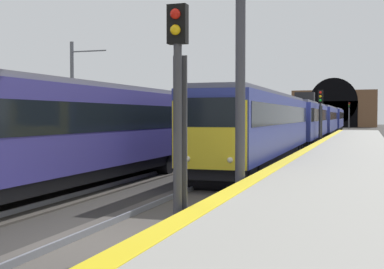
{
  "coord_description": "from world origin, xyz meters",
  "views": [
    {
      "loc": [
        -9.72,
        -5.23,
        2.76
      ],
      "look_at": [
        9.84,
        1.29,
        2.01
      ],
      "focal_mm": 49.14,
      "sensor_mm": 36.0,
      "label": 1
    }
  ],
  "objects_px": {
    "railway_signal_far": "(349,113)",
    "overhead_signal_gantry": "(107,19)",
    "railway_signal_near": "(178,110)",
    "railway_signal_mid": "(320,114)",
    "train_main_approaching": "(315,120)",
    "train_adjacent_platform": "(169,125)",
    "catenary_mast_near": "(73,100)"
  },
  "relations": [
    {
      "from": "railway_signal_mid",
      "to": "railway_signal_far",
      "type": "relative_size",
      "value": 0.87
    },
    {
      "from": "catenary_mast_near",
      "to": "train_main_approaching",
      "type": "bearing_deg",
      "value": -21.28
    },
    {
      "from": "railway_signal_near",
      "to": "train_adjacent_platform",
      "type": "bearing_deg",
      "value": -158.44
    },
    {
      "from": "train_adjacent_platform",
      "to": "railway_signal_mid",
      "type": "distance_m",
      "value": 17.49
    },
    {
      "from": "train_adjacent_platform",
      "to": "railway_signal_near",
      "type": "bearing_deg",
      "value": -158.35
    },
    {
      "from": "railway_signal_near",
      "to": "railway_signal_mid",
      "type": "height_order",
      "value": "railway_signal_near"
    },
    {
      "from": "train_main_approaching",
      "to": "overhead_signal_gantry",
      "type": "relative_size",
      "value": 9.33
    },
    {
      "from": "railway_signal_far",
      "to": "railway_signal_mid",
      "type": "bearing_deg",
      "value": 0.0
    },
    {
      "from": "train_adjacent_platform",
      "to": "railway_signal_far",
      "type": "relative_size",
      "value": 7.31
    },
    {
      "from": "railway_signal_near",
      "to": "catenary_mast_near",
      "type": "distance_m",
      "value": 22.52
    },
    {
      "from": "train_adjacent_platform",
      "to": "railway_signal_mid",
      "type": "xyz_separation_m",
      "value": [
        16.25,
        -6.44,
        0.66
      ]
    },
    {
      "from": "railway_signal_far",
      "to": "overhead_signal_gantry",
      "type": "relative_size",
      "value": 0.63
    },
    {
      "from": "railway_signal_near",
      "to": "overhead_signal_gantry",
      "type": "height_order",
      "value": "overhead_signal_gantry"
    },
    {
      "from": "train_adjacent_platform",
      "to": "catenary_mast_near",
      "type": "distance_m",
      "value": 7.27
    },
    {
      "from": "overhead_signal_gantry",
      "to": "train_main_approaching",
      "type": "bearing_deg",
      "value": -3.12
    },
    {
      "from": "overhead_signal_gantry",
      "to": "catenary_mast_near",
      "type": "distance_m",
      "value": 16.2
    },
    {
      "from": "train_adjacent_platform",
      "to": "railway_signal_mid",
      "type": "relative_size",
      "value": 8.39
    },
    {
      "from": "train_main_approaching",
      "to": "train_adjacent_platform",
      "type": "relative_size",
      "value": 2.02
    },
    {
      "from": "railway_signal_near",
      "to": "railway_signal_far",
      "type": "relative_size",
      "value": 0.89
    },
    {
      "from": "railway_signal_near",
      "to": "railway_signal_mid",
      "type": "xyz_separation_m",
      "value": [
        32.54,
        -0.0,
        0.02
      ]
    },
    {
      "from": "train_adjacent_platform",
      "to": "railway_signal_mid",
      "type": "height_order",
      "value": "railway_signal_mid"
    },
    {
      "from": "catenary_mast_near",
      "to": "overhead_signal_gantry",
      "type": "bearing_deg",
      "value": -145.08
    },
    {
      "from": "railway_signal_near",
      "to": "overhead_signal_gantry",
      "type": "relative_size",
      "value": 0.57
    },
    {
      "from": "train_main_approaching",
      "to": "train_adjacent_platform",
      "type": "xyz_separation_m",
      "value": [
        -31.48,
        4.67,
        -0.02
      ]
    },
    {
      "from": "train_adjacent_platform",
      "to": "railway_signal_mid",
      "type": "bearing_deg",
      "value": -21.54
    },
    {
      "from": "overhead_signal_gantry",
      "to": "catenary_mast_near",
      "type": "xyz_separation_m",
      "value": [
        13.18,
        9.21,
        -2.0
      ]
    },
    {
      "from": "railway_signal_mid",
      "to": "catenary_mast_near",
      "type": "distance_m",
      "value": 19.63
    },
    {
      "from": "railway_signal_mid",
      "to": "train_adjacent_platform",
      "type": "bearing_deg",
      "value": -21.62
    },
    {
      "from": "train_main_approaching",
      "to": "overhead_signal_gantry",
      "type": "bearing_deg",
      "value": -3.8
    },
    {
      "from": "train_main_approaching",
      "to": "railway_signal_near",
      "type": "xyz_separation_m",
      "value": [
        -47.77,
        -1.77,
        0.62
      ]
    },
    {
      "from": "railway_signal_far",
      "to": "catenary_mast_near",
      "type": "relative_size",
      "value": 0.76
    },
    {
      "from": "railway_signal_mid",
      "to": "catenary_mast_near",
      "type": "relative_size",
      "value": 0.66
    }
  ]
}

